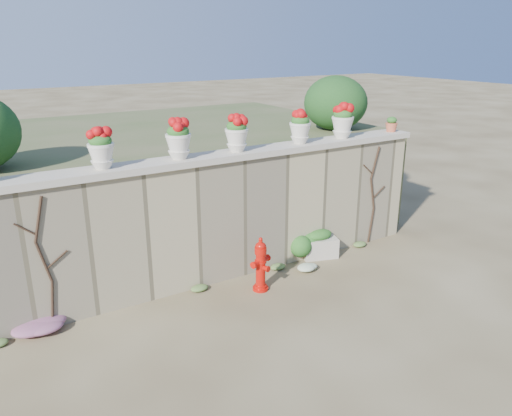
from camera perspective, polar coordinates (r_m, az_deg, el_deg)
ground at (r=7.15m, az=2.60°, el=-13.28°), size 80.00×80.00×0.00m
stone_wall at (r=8.11m, az=-4.45°, el=-1.44°), size 8.00×0.40×2.00m
wall_cap at (r=7.81m, az=-4.64°, el=5.81°), size 8.10×0.52×0.10m
raised_fill at (r=10.93m, az=-12.21°, el=3.51°), size 9.00×6.00×2.00m
back_shrub_right at (r=10.60m, az=9.07°, el=11.78°), size 1.30×1.30×1.10m
vine_left at (r=7.18m, az=-22.97°, el=-5.77°), size 0.60×0.04×1.91m
vine_right at (r=9.78m, az=13.21°, el=1.58°), size 0.60×0.04×1.91m
fire_hydrant at (r=7.86m, az=0.54°, el=-6.43°), size 0.38×0.27×0.89m
planter_box at (r=9.19m, az=7.26°, el=-4.14°), size 0.71×0.54×0.52m
green_shrub at (r=9.00m, az=5.85°, el=-4.08°), size 0.67×0.60×0.63m
magenta_clump at (r=7.52m, az=-23.85°, el=-12.26°), size 0.88×0.59×0.24m
white_flowers at (r=8.65m, az=5.71°, el=-6.70°), size 0.49×0.39×0.18m
urn_pot_1 at (r=7.14m, az=-17.30°, el=6.49°), size 0.36×0.36×0.56m
urn_pot_2 at (r=7.49m, az=-8.86°, el=7.78°), size 0.38×0.38×0.60m
urn_pot_3 at (r=7.92m, az=-2.23°, el=8.52°), size 0.37×0.37×0.58m
urn_pot_4 at (r=8.59m, az=5.06°, el=9.22°), size 0.36×0.36×0.57m
urn_pot_5 at (r=9.17m, az=9.87°, el=9.77°), size 0.39×0.39×0.62m
terracotta_pot at (r=10.05m, az=15.22°, el=9.14°), size 0.23×0.23×0.28m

